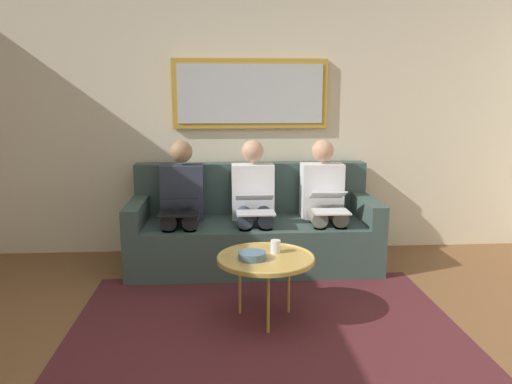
{
  "coord_description": "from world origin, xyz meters",
  "views": [
    {
      "loc": [
        0.27,
        2.31,
        1.52
      ],
      "look_at": [
        0.0,
        -1.7,
        0.75
      ],
      "focal_mm": 34.82,
      "sensor_mm": 36.0,
      "label": 1
    }
  ],
  "objects_px": {
    "person_left": "(324,199)",
    "person_middle": "(253,200)",
    "couch": "(253,230)",
    "laptop_black": "(179,205)",
    "framed_mirror": "(250,94)",
    "laptop_silver": "(255,204)",
    "laptop_white": "(329,202)",
    "person_right": "(182,201)",
    "coffee_table": "(266,259)",
    "cup": "(275,246)",
    "bowl": "(252,256)"
  },
  "relations": [
    {
      "from": "person_left",
      "to": "person_middle",
      "type": "relative_size",
      "value": 1.0
    },
    {
      "from": "couch",
      "to": "laptop_black",
      "type": "height_order",
      "value": "couch"
    },
    {
      "from": "framed_mirror",
      "to": "laptop_silver",
      "type": "height_order",
      "value": "framed_mirror"
    },
    {
      "from": "laptop_white",
      "to": "person_right",
      "type": "xyz_separation_m",
      "value": [
        1.28,
        -0.23,
        -0.02
      ]
    },
    {
      "from": "coffee_table",
      "to": "cup",
      "type": "xyz_separation_m",
      "value": [
        -0.08,
        -0.09,
        0.06
      ]
    },
    {
      "from": "bowl",
      "to": "laptop_white",
      "type": "bearing_deg",
      "value": -127.04
    },
    {
      "from": "laptop_white",
      "to": "laptop_silver",
      "type": "height_order",
      "value": "laptop_white"
    },
    {
      "from": "person_left",
      "to": "cup",
      "type": "bearing_deg",
      "value": 62.39
    },
    {
      "from": "cup",
      "to": "person_middle",
      "type": "distance_m",
      "value": 1.06
    },
    {
      "from": "person_left",
      "to": "laptop_silver",
      "type": "xyz_separation_m",
      "value": [
        0.64,
        0.24,
        0.02
      ]
    },
    {
      "from": "cup",
      "to": "laptop_white",
      "type": "height_order",
      "value": "laptop_white"
    },
    {
      "from": "framed_mirror",
      "to": "person_right",
      "type": "bearing_deg",
      "value": 35.53
    },
    {
      "from": "person_middle",
      "to": "coffee_table",
      "type": "bearing_deg",
      "value": 90.58
    },
    {
      "from": "laptop_white",
      "to": "coffee_table",
      "type": "bearing_deg",
      "value": 55.65
    },
    {
      "from": "couch",
      "to": "laptop_white",
      "type": "relative_size",
      "value": 5.69
    },
    {
      "from": "bowl",
      "to": "person_middle",
      "type": "distance_m",
      "value": 1.2
    },
    {
      "from": "laptop_white",
      "to": "laptop_silver",
      "type": "relative_size",
      "value": 1.09
    },
    {
      "from": "person_middle",
      "to": "couch",
      "type": "bearing_deg",
      "value": -90.0
    },
    {
      "from": "cup",
      "to": "coffee_table",
      "type": "bearing_deg",
      "value": 50.79
    },
    {
      "from": "couch",
      "to": "person_right",
      "type": "bearing_deg",
      "value": 6.13
    },
    {
      "from": "coffee_table",
      "to": "bowl",
      "type": "bearing_deg",
      "value": 21.67
    },
    {
      "from": "bowl",
      "to": "laptop_black",
      "type": "height_order",
      "value": "laptop_black"
    },
    {
      "from": "person_middle",
      "to": "person_right",
      "type": "height_order",
      "value": "same"
    },
    {
      "from": "bowl",
      "to": "coffee_table",
      "type": "bearing_deg",
      "value": -158.33
    },
    {
      "from": "person_right",
      "to": "coffee_table",
      "type": "bearing_deg",
      "value": 119.56
    },
    {
      "from": "person_left",
      "to": "person_middle",
      "type": "bearing_deg",
      "value": 0.0
    },
    {
      "from": "framed_mirror",
      "to": "person_left",
      "type": "xyz_separation_m",
      "value": [
        -0.64,
        0.46,
        -0.94
      ]
    },
    {
      "from": "bowl",
      "to": "framed_mirror",
      "type": "bearing_deg",
      "value": -92.86
    },
    {
      "from": "couch",
      "to": "person_right",
      "type": "xyz_separation_m",
      "value": [
        0.64,
        0.07,
        0.3
      ]
    },
    {
      "from": "framed_mirror",
      "to": "laptop_black",
      "type": "bearing_deg",
      "value": 47.91
    },
    {
      "from": "laptop_black",
      "to": "cup",
      "type": "bearing_deg",
      "value": 132.19
    },
    {
      "from": "person_left",
      "to": "laptop_silver",
      "type": "height_order",
      "value": "person_left"
    },
    {
      "from": "couch",
      "to": "cup",
      "type": "height_order",
      "value": "couch"
    },
    {
      "from": "coffee_table",
      "to": "person_left",
      "type": "bearing_deg",
      "value": -118.67
    },
    {
      "from": "bowl",
      "to": "person_left",
      "type": "relative_size",
      "value": 0.16
    },
    {
      "from": "bowl",
      "to": "laptop_black",
      "type": "xyz_separation_m",
      "value": [
        0.56,
        -0.93,
        0.15
      ]
    },
    {
      "from": "person_left",
      "to": "person_middle",
      "type": "height_order",
      "value": "same"
    },
    {
      "from": "cup",
      "to": "person_middle",
      "type": "bearing_deg",
      "value": -85.21
    },
    {
      "from": "cup",
      "to": "person_right",
      "type": "relative_size",
      "value": 0.08
    },
    {
      "from": "laptop_white",
      "to": "couch",
      "type": "bearing_deg",
      "value": -24.98
    },
    {
      "from": "framed_mirror",
      "to": "cup",
      "type": "height_order",
      "value": "framed_mirror"
    },
    {
      "from": "person_right",
      "to": "laptop_black",
      "type": "bearing_deg",
      "value": 90.0
    },
    {
      "from": "coffee_table",
      "to": "person_right",
      "type": "xyz_separation_m",
      "value": [
        0.65,
        -1.15,
        0.17
      ]
    },
    {
      "from": "cup",
      "to": "person_right",
      "type": "height_order",
      "value": "person_right"
    },
    {
      "from": "coffee_table",
      "to": "laptop_white",
      "type": "distance_m",
      "value": 1.13
    },
    {
      "from": "bowl",
      "to": "laptop_silver",
      "type": "xyz_separation_m",
      "value": [
        -0.08,
        -0.95,
        0.15
      ]
    },
    {
      "from": "laptop_silver",
      "to": "person_right",
      "type": "bearing_deg",
      "value": -20.34
    },
    {
      "from": "framed_mirror",
      "to": "coffee_table",
      "type": "bearing_deg",
      "value": 90.42
    },
    {
      "from": "bowl",
      "to": "person_middle",
      "type": "relative_size",
      "value": 0.16
    },
    {
      "from": "cup",
      "to": "bowl",
      "type": "relative_size",
      "value": 0.48
    }
  ]
}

